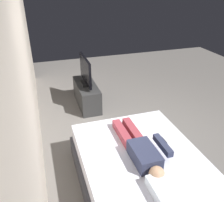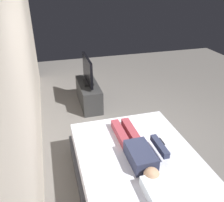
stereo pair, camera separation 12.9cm
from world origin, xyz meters
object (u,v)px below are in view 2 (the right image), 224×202
Objects in this scene: pillow at (164,194)px; tv_stand at (89,94)px; person at (138,149)px; tv at (88,71)px; remote at (161,142)px; bed at (138,172)px.

pillow is 3.20m from tv_stand.
person is 2.48m from tv.
tv reaches higher than remote.
tv is (0.00, 0.00, 0.53)m from tv_stand.
pillow is 3.19m from tv.
bed is 0.75m from pillow.
pillow is 0.55× the size of tv.
pillow reaches higher than remote.
remote is (0.18, -0.40, 0.29)m from bed.
person is 0.44m from remote.
pillow is 0.94m from remote.
tv is at bearing 0.00° from tv_stand.
person reaches higher than bed.
tv is at bearing 13.88° from remote.
tv reaches higher than person.
bed is at bearing 114.50° from remote.
person is at bearing 110.47° from remote.
pillow reaches higher than tv_stand.
tv_stand is at bearing 13.88° from remote.
remote is at bearing -166.12° from tv.
tv_stand is (2.50, 0.18, -0.01)m from bed.
bed is 0.36m from person.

